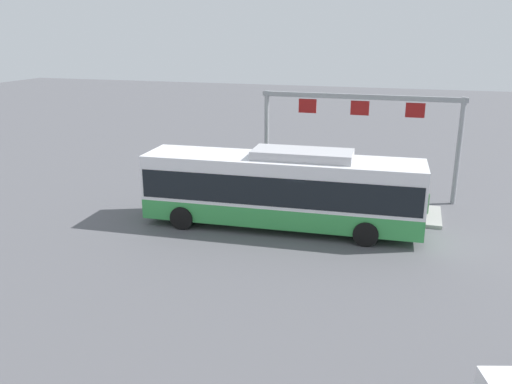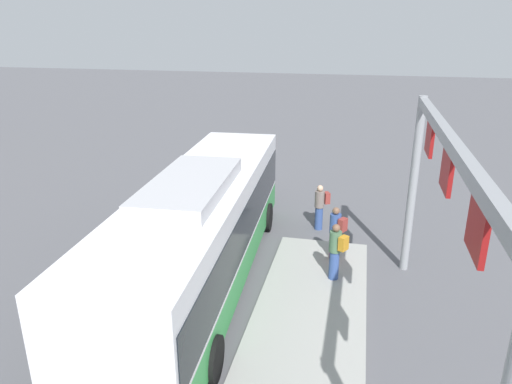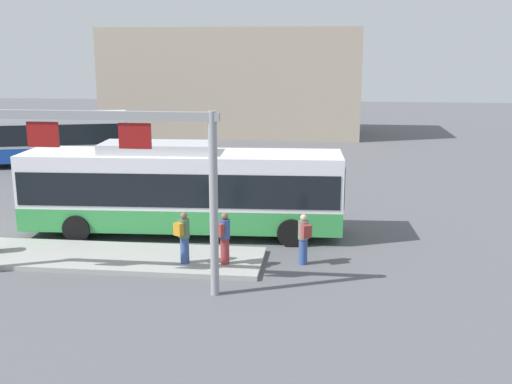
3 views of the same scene
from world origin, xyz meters
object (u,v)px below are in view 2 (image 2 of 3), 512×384
Objects in this scene: person_boarding at (320,206)px; person_waiting_mid at (336,250)px; bus_main at (202,226)px; person_waiting_near at (336,232)px.

person_waiting_mid is (-3.74, -0.78, 0.16)m from person_boarding.
bus_main is 3.78m from person_waiting_mid.
bus_main reaches higher than person_waiting_near.
person_boarding is at bearing -48.58° from person_waiting_mid.
person_waiting_mid is at bearing -79.21° from bus_main.
person_waiting_near and person_waiting_mid have the same top height.
person_waiting_near is at bearing 79.54° from person_boarding.
person_boarding is (4.63, -2.82, -0.92)m from bus_main.
person_boarding is 2.57m from person_waiting_near.
person_waiting_mid is (-1.28, -0.08, 0.00)m from person_waiting_near.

